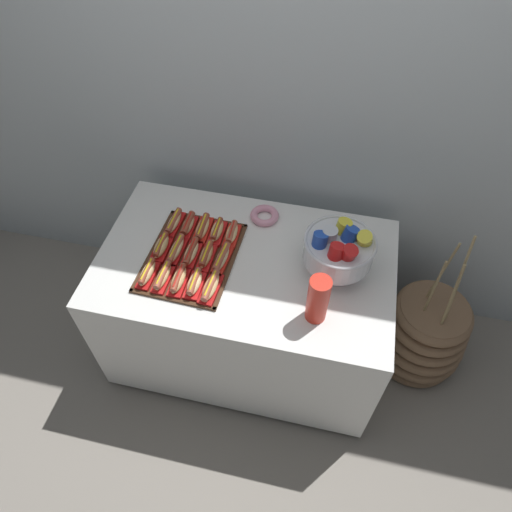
{
  "coord_description": "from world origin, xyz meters",
  "views": [
    {
      "loc": [
        0.35,
        -1.33,
        2.48
      ],
      "look_at": [
        0.05,
        0.02,
        0.82
      ],
      "focal_mm": 32.3,
      "sensor_mm": 36.0,
      "label": 1
    }
  ],
  "objects_px": {
    "hot_dog_1": "(163,277)",
    "hot_dog_12": "(202,228)",
    "hot_dog_5": "(161,247)",
    "hot_dog_8": "(206,256)",
    "buffet_table": "(247,305)",
    "hot_dog_13": "(217,231)",
    "hot_dog_4": "(211,287)",
    "serving_tray": "(192,257)",
    "donut": "(265,216)",
    "punch_bowl": "(339,249)",
    "hot_dog_7": "(191,253)",
    "hot_dog_10": "(174,223)",
    "hot_dog_0": "(147,273)",
    "cup_stack": "(318,299)",
    "hot_dog_3": "(195,283)",
    "floor_vase": "(422,333)",
    "hot_dog_6": "(176,250)",
    "hot_dog_9": "(222,259)",
    "hot_dog_11": "(188,225)",
    "hot_dog_14": "(232,234)",
    "hot_dog_2": "(179,280)"
  },
  "relations": [
    {
      "from": "hot_dog_10",
      "to": "punch_bowl",
      "type": "relative_size",
      "value": 0.57
    },
    {
      "from": "hot_dog_2",
      "to": "hot_dog_3",
      "type": "xyz_separation_m",
      "value": [
        0.07,
        -0.0,
        -0.0
      ]
    },
    {
      "from": "buffet_table",
      "to": "hot_dog_0",
      "type": "height_order",
      "value": "hot_dog_0"
    },
    {
      "from": "hot_dog_7",
      "to": "hot_dog_10",
      "type": "xyz_separation_m",
      "value": [
        -0.14,
        0.17,
        0.0
      ]
    },
    {
      "from": "hot_dog_0",
      "to": "hot_dog_7",
      "type": "bearing_deg",
      "value": 45.92
    },
    {
      "from": "hot_dog_2",
      "to": "punch_bowl",
      "type": "relative_size",
      "value": 0.53
    },
    {
      "from": "hot_dog_1",
      "to": "hot_dog_12",
      "type": "relative_size",
      "value": 0.95
    },
    {
      "from": "buffet_table",
      "to": "hot_dog_13",
      "type": "bearing_deg",
      "value": 144.01
    },
    {
      "from": "hot_dog_10",
      "to": "cup_stack",
      "type": "xyz_separation_m",
      "value": [
        0.76,
        -0.36,
        0.09
      ]
    },
    {
      "from": "cup_stack",
      "to": "hot_dog_7",
      "type": "bearing_deg",
      "value": 162.51
    },
    {
      "from": "hot_dog_12",
      "to": "hot_dog_13",
      "type": "relative_size",
      "value": 1.13
    },
    {
      "from": "hot_dog_6",
      "to": "donut",
      "type": "height_order",
      "value": "hot_dog_6"
    },
    {
      "from": "hot_dog_3",
      "to": "hot_dog_12",
      "type": "relative_size",
      "value": 0.86
    },
    {
      "from": "hot_dog_5",
      "to": "hot_dog_12",
      "type": "height_order",
      "value": "hot_dog_5"
    },
    {
      "from": "hot_dog_5",
      "to": "punch_bowl",
      "type": "bearing_deg",
      "value": 4.84
    },
    {
      "from": "hot_dog_10",
      "to": "punch_bowl",
      "type": "xyz_separation_m",
      "value": [
        0.81,
        -0.1,
        0.12
      ]
    },
    {
      "from": "floor_vase",
      "to": "hot_dog_4",
      "type": "height_order",
      "value": "floor_vase"
    },
    {
      "from": "hot_dog_11",
      "to": "donut",
      "type": "height_order",
      "value": "hot_dog_11"
    },
    {
      "from": "hot_dog_1",
      "to": "hot_dog_3",
      "type": "bearing_deg",
      "value": -1.8
    },
    {
      "from": "serving_tray",
      "to": "hot_dog_2",
      "type": "distance_m",
      "value": 0.17
    },
    {
      "from": "hot_dog_4",
      "to": "hot_dog_5",
      "type": "xyz_separation_m",
      "value": [
        -0.29,
        0.17,
        0.0
      ]
    },
    {
      "from": "serving_tray",
      "to": "hot_dog_1",
      "type": "bearing_deg",
      "value": -116.25
    },
    {
      "from": "buffet_table",
      "to": "hot_dog_5",
      "type": "distance_m",
      "value": 0.58
    },
    {
      "from": "hot_dog_3",
      "to": "hot_dog_10",
      "type": "distance_m",
      "value": 0.4
    },
    {
      "from": "hot_dog_5",
      "to": "donut",
      "type": "xyz_separation_m",
      "value": [
        0.43,
        0.33,
        -0.02
      ]
    },
    {
      "from": "hot_dog_4",
      "to": "hot_dog_6",
      "type": "relative_size",
      "value": 0.99
    },
    {
      "from": "hot_dog_6",
      "to": "hot_dog_14",
      "type": "distance_m",
      "value": 0.28
    },
    {
      "from": "cup_stack",
      "to": "hot_dog_3",
      "type": "bearing_deg",
      "value": 177.21
    },
    {
      "from": "hot_dog_6",
      "to": "punch_bowl",
      "type": "distance_m",
      "value": 0.76
    },
    {
      "from": "hot_dog_6",
      "to": "donut",
      "type": "relative_size",
      "value": 1.24
    },
    {
      "from": "serving_tray",
      "to": "floor_vase",
      "type": "bearing_deg",
      "value": 8.86
    },
    {
      "from": "hot_dog_0",
      "to": "hot_dog_4",
      "type": "xyz_separation_m",
      "value": [
        0.3,
        -0.01,
        -0.0
      ]
    },
    {
      "from": "hot_dog_2",
      "to": "donut",
      "type": "relative_size",
      "value": 1.15
    },
    {
      "from": "hot_dog_7",
      "to": "hot_dog_1",
      "type": "bearing_deg",
      "value": -116.25
    },
    {
      "from": "hot_dog_13",
      "to": "cup_stack",
      "type": "distance_m",
      "value": 0.65
    },
    {
      "from": "hot_dog_3",
      "to": "hot_dog_13",
      "type": "relative_size",
      "value": 0.98
    },
    {
      "from": "hot_dog_10",
      "to": "donut",
      "type": "bearing_deg",
      "value": 20.99
    },
    {
      "from": "hot_dog_6",
      "to": "hot_dog_8",
      "type": "height_order",
      "value": "hot_dog_8"
    },
    {
      "from": "hot_dog_5",
      "to": "hot_dog_13",
      "type": "xyz_separation_m",
      "value": [
        0.23,
        0.16,
        -0.0
      ]
    },
    {
      "from": "floor_vase",
      "to": "serving_tray",
      "type": "height_order",
      "value": "floor_vase"
    },
    {
      "from": "hot_dog_10",
      "to": "hot_dog_14",
      "type": "xyz_separation_m",
      "value": [
        0.3,
        -0.01,
        0.0
      ]
    },
    {
      "from": "donut",
      "to": "hot_dog_6",
      "type": "bearing_deg",
      "value": -137.13
    },
    {
      "from": "hot_dog_1",
      "to": "hot_dog_6",
      "type": "bearing_deg",
      "value": 88.2
    },
    {
      "from": "serving_tray",
      "to": "donut",
      "type": "height_order",
      "value": "donut"
    },
    {
      "from": "hot_dog_0",
      "to": "hot_dog_9",
      "type": "bearing_deg",
      "value": 27.01
    },
    {
      "from": "hot_dog_2",
      "to": "punch_bowl",
      "type": "xyz_separation_m",
      "value": [
        0.67,
        0.24,
        0.11
      ]
    },
    {
      "from": "hot_dog_5",
      "to": "hot_dog_1",
      "type": "bearing_deg",
      "value": -67.36
    },
    {
      "from": "donut",
      "to": "hot_dog_9",
      "type": "bearing_deg",
      "value": -111.28
    },
    {
      "from": "hot_dog_8",
      "to": "hot_dog_12",
      "type": "bearing_deg",
      "value": 112.64
    },
    {
      "from": "hot_dog_5",
      "to": "hot_dog_8",
      "type": "xyz_separation_m",
      "value": [
        0.22,
        -0.01,
        0.0
      ]
    }
  ]
}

